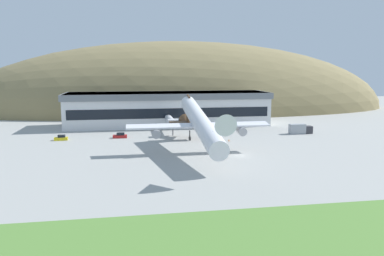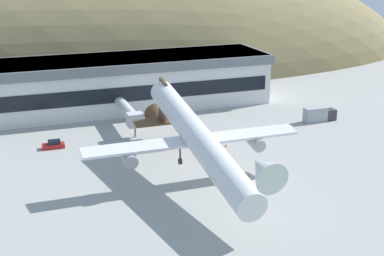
{
  "view_description": "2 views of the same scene",
  "coord_description": "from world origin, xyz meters",
  "px_view_note": "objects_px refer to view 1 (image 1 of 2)",
  "views": [
    {
      "loc": [
        -27.7,
        -89.28,
        21.97
      ],
      "look_at": [
        -11.45,
        7.32,
        6.27
      ],
      "focal_mm": 35.0,
      "sensor_mm": 36.0,
      "label": 1
    },
    {
      "loc": [
        -38.87,
        -73.82,
        36.97
      ],
      "look_at": [
        -9.44,
        7.82,
        8.7
      ],
      "focal_mm": 50.0,
      "sensor_mm": 36.0,
      "label": 2
    }
  ],
  "objects_px": {
    "fuel_truck": "(300,129)",
    "traffic_cone_0": "(229,140)",
    "terminal_building": "(168,107)",
    "service_car_0": "(120,136)",
    "jetway_0": "(171,121)",
    "cargo_airplane": "(200,123)",
    "service_car_1": "(61,138)"
  },
  "relations": [
    {
      "from": "terminal_building",
      "to": "jetway_0",
      "type": "distance_m",
      "value": 18.74
    },
    {
      "from": "jetway_0",
      "to": "cargo_airplane",
      "type": "height_order",
      "value": "cargo_airplane"
    },
    {
      "from": "jetway_0",
      "to": "service_car_0",
      "type": "bearing_deg",
      "value": -159.62
    },
    {
      "from": "terminal_building",
      "to": "jetway_0",
      "type": "bearing_deg",
      "value": -93.21
    },
    {
      "from": "terminal_building",
      "to": "fuel_truck",
      "type": "bearing_deg",
      "value": -32.74
    },
    {
      "from": "service_car_0",
      "to": "terminal_building",
      "type": "bearing_deg",
      "value": 53.88
    },
    {
      "from": "terminal_building",
      "to": "service_car_1",
      "type": "bearing_deg",
      "value": -144.24
    },
    {
      "from": "service_car_1",
      "to": "fuel_truck",
      "type": "bearing_deg",
      "value": -0.83
    },
    {
      "from": "jetway_0",
      "to": "cargo_airplane",
      "type": "bearing_deg",
      "value": -82.93
    },
    {
      "from": "cargo_airplane",
      "to": "service_car_0",
      "type": "distance_m",
      "value": 33.81
    },
    {
      "from": "jetway_0",
      "to": "service_car_0",
      "type": "relative_size",
      "value": 3.66
    },
    {
      "from": "fuel_truck",
      "to": "traffic_cone_0",
      "type": "xyz_separation_m",
      "value": [
        -27.18,
        -8.65,
        -1.28
      ]
    },
    {
      "from": "terminal_building",
      "to": "traffic_cone_0",
      "type": "bearing_deg",
      "value": -67.45
    },
    {
      "from": "traffic_cone_0",
      "to": "fuel_truck",
      "type": "bearing_deg",
      "value": 17.66
    },
    {
      "from": "service_car_0",
      "to": "fuel_truck",
      "type": "distance_m",
      "value": 60.1
    },
    {
      "from": "terminal_building",
      "to": "traffic_cone_0",
      "type": "relative_size",
      "value": 134.45
    },
    {
      "from": "fuel_truck",
      "to": "traffic_cone_0",
      "type": "distance_m",
      "value": 28.55
    },
    {
      "from": "cargo_airplane",
      "to": "service_car_1",
      "type": "bearing_deg",
      "value": 147.88
    },
    {
      "from": "service_car_0",
      "to": "fuel_truck",
      "type": "height_order",
      "value": "fuel_truck"
    },
    {
      "from": "service_car_1",
      "to": "traffic_cone_0",
      "type": "relative_size",
      "value": 7.05
    },
    {
      "from": "service_car_1",
      "to": "fuel_truck",
      "type": "xyz_separation_m",
      "value": [
        77.89,
        -1.13,
        0.87
      ]
    },
    {
      "from": "terminal_building",
      "to": "cargo_airplane",
      "type": "distance_m",
      "value": 50.32
    },
    {
      "from": "jetway_0",
      "to": "traffic_cone_0",
      "type": "bearing_deg",
      "value": -47.38
    },
    {
      "from": "fuel_truck",
      "to": "traffic_cone_0",
      "type": "relative_size",
      "value": 13.71
    },
    {
      "from": "cargo_airplane",
      "to": "service_car_1",
      "type": "distance_m",
      "value": 46.42
    },
    {
      "from": "terminal_building",
      "to": "jetway_0",
      "type": "relative_size",
      "value": 4.77
    },
    {
      "from": "service_car_0",
      "to": "service_car_1",
      "type": "bearing_deg",
      "value": -176.49
    },
    {
      "from": "service_car_1",
      "to": "service_car_0",
      "type": "bearing_deg",
      "value": 3.51
    },
    {
      "from": "terminal_building",
      "to": "service_car_0",
      "type": "relative_size",
      "value": 17.49
    },
    {
      "from": "service_car_1",
      "to": "fuel_truck",
      "type": "distance_m",
      "value": 77.9
    },
    {
      "from": "jetway_0",
      "to": "traffic_cone_0",
      "type": "relative_size",
      "value": 28.16
    },
    {
      "from": "jetway_0",
      "to": "service_car_1",
      "type": "distance_m",
      "value": 35.81
    }
  ]
}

